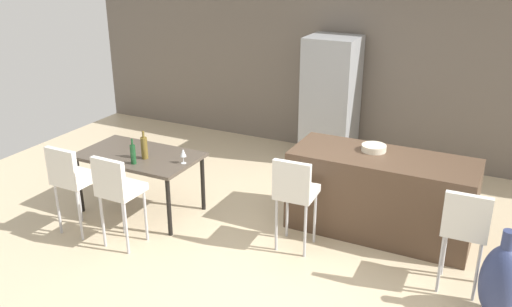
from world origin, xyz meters
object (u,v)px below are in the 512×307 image
at_px(dining_chair_far, 117,187).
at_px(wine_glass_middle, 183,153).
at_px(bar_chair_middle, 466,225).
at_px(refrigerator, 331,100).
at_px(floor_vase, 500,281).
at_px(kitchen_island, 380,195).
at_px(wine_bottle_left, 133,154).
at_px(wine_bottle_inner, 144,148).
at_px(bar_chair_left, 295,190).
at_px(dining_table, 139,159).
at_px(fruit_bowl, 374,148).
at_px(dining_chair_near, 71,176).

bearing_deg(dining_chair_far, wine_glass_middle, 68.20).
height_order(bar_chair_middle, wine_glass_middle, bar_chair_middle).
xyz_separation_m(refrigerator, floor_vase, (2.58, -2.87, -0.56)).
xyz_separation_m(kitchen_island, refrigerator, (-1.26, 1.85, 0.46)).
xyz_separation_m(wine_bottle_left, refrigerator, (1.32, 2.89, 0.06)).
bearing_deg(wine_glass_middle, wine_bottle_left, -152.09).
distance_m(bar_chair_middle, wine_bottle_inner, 3.53).
bearing_deg(dining_chair_far, bar_chair_left, 24.72).
bearing_deg(dining_table, dining_chair_far, -67.69).
distance_m(kitchen_island, refrigerator, 2.29).
relative_size(dining_table, wine_bottle_left, 4.77).
relative_size(dining_table, wine_bottle_inner, 4.25).
relative_size(kitchen_island, dining_chair_far, 1.90).
height_order(kitchen_island, wine_bottle_inner, wine_bottle_inner).
bearing_deg(refrigerator, fruit_bowl, -57.41).
height_order(dining_chair_far, wine_glass_middle, dining_chair_far).
xyz_separation_m(bar_chair_left, bar_chair_middle, (1.67, -0.00, 0.00)).
distance_m(bar_chair_left, floor_vase, 2.07).
bearing_deg(wine_bottle_left, kitchen_island, 21.95).
distance_m(dining_chair_near, fruit_bowl, 3.34).
bearing_deg(refrigerator, wine_glass_middle, -107.36).
bearing_deg(wine_bottle_left, refrigerator, 65.48).
distance_m(bar_chair_left, bar_chair_middle, 1.67).
relative_size(bar_chair_left, bar_chair_middle, 1.00).
distance_m(wine_glass_middle, refrigerator, 2.75).
xyz_separation_m(wine_bottle_inner, floor_vase, (3.88, -0.16, -0.51)).
xyz_separation_m(wine_bottle_left, floor_vase, (3.90, 0.02, -0.50)).
xyz_separation_m(kitchen_island, bar_chair_left, (-0.71, -0.78, 0.24)).
distance_m(kitchen_island, dining_chair_near, 3.42).
height_order(dining_table, dining_chair_near, dining_chair_near).
distance_m(wine_bottle_left, floor_vase, 3.93).
bearing_deg(wine_glass_middle, wine_bottle_inner, -170.68).
distance_m(bar_chair_middle, floor_vase, 0.55).
bearing_deg(dining_chair_far, kitchen_island, 33.01).
relative_size(wine_bottle_inner, fruit_bowl, 1.23).
bearing_deg(wine_bottle_left, bar_chair_middle, 4.18).
bearing_deg(floor_vase, kitchen_island, 142.36).
height_order(wine_glass_middle, fruit_bowl, fruit_bowl).
distance_m(bar_chair_left, dining_chair_near, 2.45).
relative_size(wine_bottle_left, wine_glass_middle, 1.71).
xyz_separation_m(bar_chair_middle, fruit_bowl, (-1.11, 0.89, 0.26)).
distance_m(bar_chair_middle, dining_chair_near, 4.07).
bearing_deg(wine_bottle_inner, dining_chair_far, -76.44).
bearing_deg(bar_chair_middle, wine_bottle_left, -175.82).
height_order(dining_chair_far, refrigerator, refrigerator).
bearing_deg(bar_chair_left, refrigerator, 101.76).
bearing_deg(wine_bottle_inner, bar_chair_left, 2.30).
xyz_separation_m(bar_chair_middle, refrigerator, (-2.22, 2.63, 0.22)).
bearing_deg(fruit_bowl, wine_glass_middle, -155.46).
height_order(bar_chair_middle, wine_bottle_inner, wine_bottle_inner).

